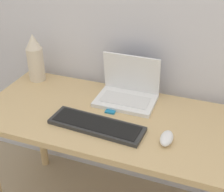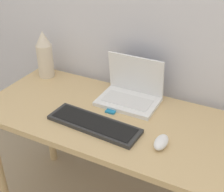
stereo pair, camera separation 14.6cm
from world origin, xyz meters
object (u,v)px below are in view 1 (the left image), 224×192
object	(u,v)px
mp3_player	(111,110)
keyboard	(97,125)
laptop	(128,91)
mouse	(167,138)
vase	(35,58)

from	to	relation	value
mp3_player	keyboard	bearing A→B (deg)	-96.34
keyboard	laptop	bearing A→B (deg)	78.46
mp3_player	mouse	bearing A→B (deg)	-25.29
mouse	mp3_player	bearing A→B (deg)	154.71
laptop	mp3_player	distance (m)	0.15
mp3_player	laptop	bearing A→B (deg)	72.95
mouse	mp3_player	xyz separation A→B (m)	(-0.30, 0.14, -0.02)
mouse	laptop	bearing A→B (deg)	133.46
laptop	mp3_player	world-z (taller)	laptop
laptop	mouse	xyz separation A→B (m)	(0.26, -0.28, -0.03)
keyboard	vase	world-z (taller)	vase
laptop	keyboard	bearing A→B (deg)	-101.54
laptop	mouse	distance (m)	0.38
vase	laptop	bearing A→B (deg)	-3.23
mouse	mp3_player	world-z (taller)	mouse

